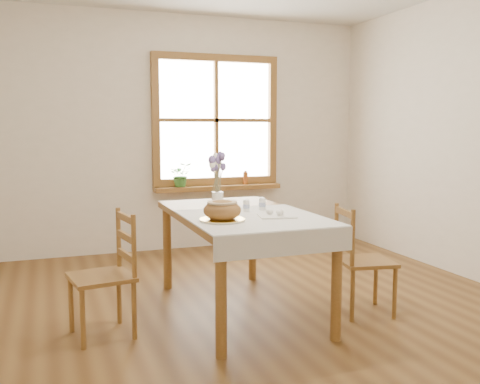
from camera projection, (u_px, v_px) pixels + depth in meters
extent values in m
plane|color=brown|center=(255.00, 324.00, 3.75)|extent=(5.00, 5.00, 0.00)
cube|color=white|center=(172.00, 134.00, 5.92)|extent=(4.50, 0.10, 2.60)
cube|color=#8F5D2C|center=(216.00, 58.00, 5.95)|extent=(1.46, 0.08, 0.08)
cube|color=#8F5D2C|center=(216.00, 181.00, 6.12)|extent=(1.46, 0.08, 0.08)
cube|color=#8F5D2C|center=(156.00, 120.00, 5.80)|extent=(0.08, 0.08, 1.30)
cube|color=#8F5D2C|center=(272.00, 120.00, 6.27)|extent=(0.08, 0.08, 1.30)
cube|color=#8F5D2C|center=(216.00, 120.00, 6.04)|extent=(0.04, 0.06, 1.30)
cube|color=#8F5D2C|center=(216.00, 120.00, 6.04)|extent=(1.30, 0.06, 0.04)
cube|color=white|center=(215.00, 120.00, 6.06)|extent=(1.30, 0.01, 1.30)
cube|color=#8F5D2C|center=(218.00, 188.00, 6.07)|extent=(1.46, 0.20, 0.05)
cube|color=#8F5D2C|center=(240.00, 216.00, 3.94)|extent=(0.90, 1.60, 0.05)
cylinder|color=#8F5D2C|center=(221.00, 301.00, 3.16)|extent=(0.07, 0.07, 0.70)
cylinder|color=#8F5D2C|center=(336.00, 288.00, 3.43)|extent=(0.07, 0.07, 0.70)
cylinder|color=#8F5D2C|center=(167.00, 248.00, 4.54)|extent=(0.07, 0.07, 0.70)
cylinder|color=#8F5D2C|center=(252.00, 241.00, 4.81)|extent=(0.07, 0.07, 0.70)
cube|color=white|center=(255.00, 218.00, 3.65)|extent=(0.91, 0.99, 0.01)
cylinder|color=white|center=(222.00, 220.00, 3.51)|extent=(0.30, 0.30, 0.02)
ellipsoid|color=brown|center=(222.00, 208.00, 3.50)|extent=(0.25, 0.25, 0.14)
cube|color=white|center=(277.00, 216.00, 3.68)|extent=(0.29, 0.26, 0.01)
cylinder|color=white|center=(246.00, 205.00, 3.89)|extent=(0.06, 0.06, 0.09)
cylinder|color=white|center=(262.00, 204.00, 3.96)|extent=(0.06, 0.06, 0.10)
cylinder|color=white|center=(218.00, 199.00, 4.24)|extent=(0.11, 0.11, 0.10)
imported|color=#37752E|center=(181.00, 177.00, 5.91)|extent=(0.25, 0.28, 0.21)
cylinder|color=#9F511D|center=(245.00, 177.00, 6.17)|extent=(0.07, 0.07, 0.16)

